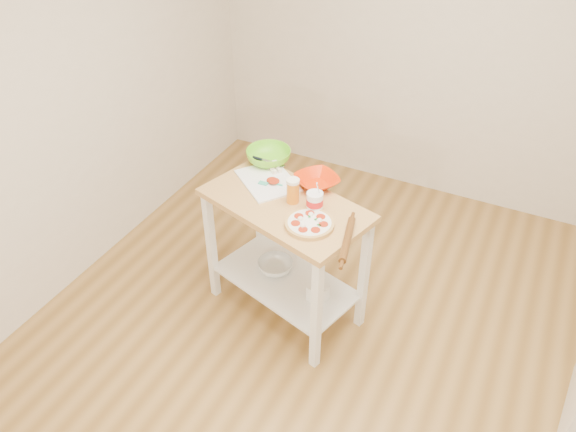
# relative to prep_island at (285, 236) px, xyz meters

# --- Properties ---
(room_shell) EXTENTS (4.04, 4.54, 2.74)m
(room_shell) POSITION_rel_prep_island_xyz_m (0.49, -0.35, 0.71)
(room_shell) COLOR olive
(room_shell) RESTS_ON ground
(prep_island) EXTENTS (1.13, 0.81, 0.90)m
(prep_island) POSITION_rel_prep_island_xyz_m (0.00, 0.00, 0.00)
(prep_island) COLOR tan
(prep_island) RESTS_ON ground
(pizza) EXTENTS (0.28, 0.28, 0.04)m
(pizza) POSITION_rel_prep_island_xyz_m (0.23, -0.14, 0.28)
(pizza) COLOR tan
(pizza) RESTS_ON prep_island
(cutting_board) EXTENTS (0.50, 0.48, 0.04)m
(cutting_board) POSITION_rel_prep_island_xyz_m (-0.20, 0.16, 0.27)
(cutting_board) COLOR white
(cutting_board) RESTS_ON prep_island
(spatula) EXTENTS (0.15, 0.05, 0.01)m
(spatula) POSITION_rel_prep_island_xyz_m (-0.17, 0.12, 0.28)
(spatula) COLOR #37B090
(spatula) RESTS_ON cutting_board
(knife) EXTENTS (0.27, 0.03, 0.01)m
(knife) POSITION_rel_prep_island_xyz_m (-0.35, 0.34, 0.28)
(knife) COLOR silver
(knife) RESTS_ON cutting_board
(orange_bowl) EXTENTS (0.36, 0.36, 0.06)m
(orange_bowl) POSITION_rel_prep_island_xyz_m (0.10, 0.25, 0.29)
(orange_bowl) COLOR red
(orange_bowl) RESTS_ON prep_island
(green_bowl) EXTENTS (0.32, 0.32, 0.09)m
(green_bowl) POSITION_rel_prep_island_xyz_m (-0.30, 0.36, 0.31)
(green_bowl) COLOR #6BCD1E
(green_bowl) RESTS_ON prep_island
(beer_pint) EXTENTS (0.08, 0.08, 0.16)m
(beer_pint) POSITION_rel_prep_island_xyz_m (0.04, 0.03, 0.34)
(beer_pint) COLOR orange
(beer_pint) RESTS_ON prep_island
(yogurt_tub) EXTENTS (0.10, 0.10, 0.21)m
(yogurt_tub) POSITION_rel_prep_island_xyz_m (0.19, 0.01, 0.32)
(yogurt_tub) COLOR white
(yogurt_tub) RESTS_ON prep_island
(rolling_pin) EXTENTS (0.13, 0.37, 0.04)m
(rolling_pin) POSITION_rel_prep_island_xyz_m (0.47, -0.19, 0.28)
(rolling_pin) COLOR brown
(rolling_pin) RESTS_ON prep_island
(shelf_glass_bowl) EXTENTS (0.34, 0.34, 0.08)m
(shelf_glass_bowl) POSITION_rel_prep_island_xyz_m (-0.10, 0.06, -0.34)
(shelf_glass_bowl) COLOR silver
(shelf_glass_bowl) RESTS_ON prep_island
(shelf_bin) EXTENTS (0.13, 0.13, 0.11)m
(shelf_bin) POSITION_rel_prep_island_xyz_m (0.27, -0.06, -0.33)
(shelf_bin) COLOR white
(shelf_bin) RESTS_ON prep_island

